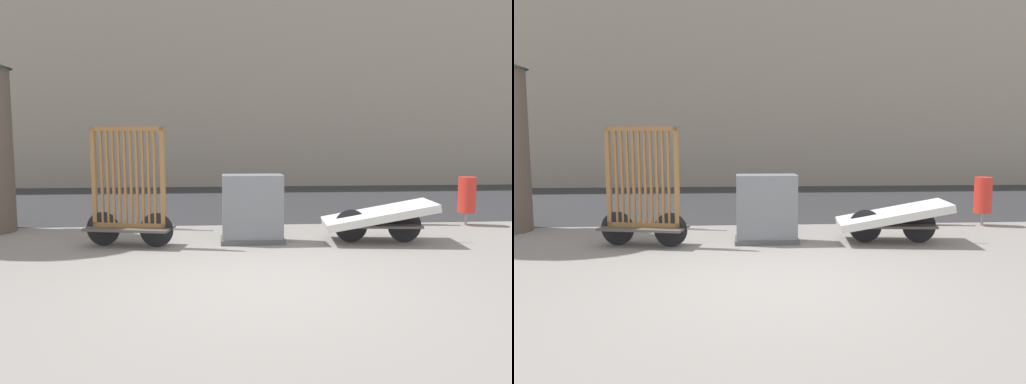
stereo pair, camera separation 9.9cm
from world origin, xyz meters
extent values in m
plane|color=gray|center=(0.00, 0.00, 0.00)|extent=(60.00, 60.00, 0.00)
cube|color=#2D2D30|center=(0.00, 7.92, 0.00)|extent=(56.00, 7.60, 0.01)
cube|color=#9E9384|center=(0.00, 13.72, 4.88)|extent=(48.00, 4.00, 9.77)
cube|color=#4C4742|center=(-2.09, 2.30, 0.30)|extent=(1.49, 0.83, 0.04)
cylinder|color=black|center=(-1.64, 2.21, 0.28)|extent=(0.56, 0.15, 0.56)
cylinder|color=black|center=(-2.54, 2.39, 0.28)|extent=(0.56, 0.15, 0.56)
cylinder|color=gray|center=(-1.06, 2.09, 0.30)|extent=(0.69, 0.17, 0.03)
cube|color=olive|center=(-2.09, 2.30, 0.36)|extent=(1.22, 0.32, 0.07)
cube|color=olive|center=(-2.09, 2.30, 1.93)|extent=(1.22, 0.32, 0.07)
cube|color=olive|center=(-2.67, 2.42, 1.14)|extent=(0.08, 0.08, 1.64)
cube|color=olive|center=(-1.52, 2.19, 1.14)|extent=(0.08, 0.08, 1.64)
cube|color=olive|center=(-2.53, 2.39, 1.14)|extent=(0.05, 0.06, 1.57)
cube|color=olive|center=(-2.44, 2.37, 1.14)|extent=(0.05, 0.06, 1.57)
cube|color=olive|center=(-2.34, 2.35, 1.14)|extent=(0.05, 0.06, 1.57)
cube|color=olive|center=(-2.24, 2.33, 1.14)|extent=(0.05, 0.06, 1.57)
cube|color=olive|center=(-2.14, 2.31, 1.14)|extent=(0.05, 0.06, 1.57)
cube|color=olive|center=(-2.05, 2.29, 1.14)|extent=(0.05, 0.06, 1.57)
cube|color=olive|center=(-1.95, 2.27, 1.14)|extent=(0.05, 0.06, 1.57)
cube|color=olive|center=(-1.85, 2.25, 1.14)|extent=(0.05, 0.06, 1.57)
cube|color=olive|center=(-1.75, 2.23, 1.14)|extent=(0.05, 0.06, 1.57)
cube|color=olive|center=(-1.65, 2.21, 1.14)|extent=(0.05, 0.06, 1.57)
cube|color=#4C4742|center=(2.09, 2.30, 0.30)|extent=(1.46, 0.70, 0.04)
cylinder|color=black|center=(2.55, 2.26, 0.28)|extent=(0.56, 0.09, 0.56)
cylinder|color=black|center=(1.64, 2.35, 0.28)|extent=(0.56, 0.09, 0.56)
cylinder|color=gray|center=(3.14, 2.20, 0.30)|extent=(0.70, 0.10, 0.03)
cube|color=silver|center=(2.09, 2.30, 0.48)|extent=(1.93, 1.12, 0.48)
cube|color=#4C4C4C|center=(-0.05, 2.44, 0.04)|extent=(1.08, 0.55, 0.08)
cube|color=slate|center=(-0.05, 2.44, 0.58)|extent=(1.02, 0.49, 1.16)
cylinder|color=gray|center=(4.42, 3.77, 0.13)|extent=(0.06, 0.06, 0.26)
cylinder|color=red|center=(4.42, 3.77, 0.62)|extent=(0.35, 0.35, 0.73)
camera|label=1|loc=(-0.64, -5.93, 1.83)|focal=35.00mm
camera|label=2|loc=(-0.54, -5.94, 1.83)|focal=35.00mm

